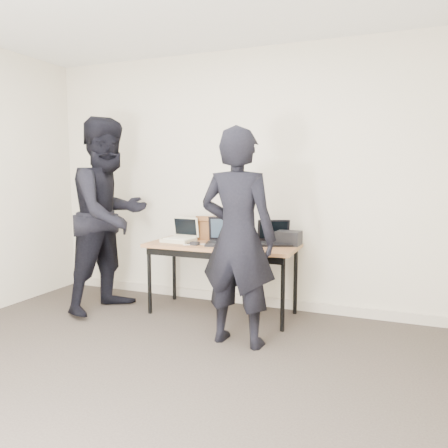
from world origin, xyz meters
The scene contains 13 objects.
room centered at (0.00, 0.00, 1.35)m, with size 4.60×4.60×2.80m.
desk centered at (-0.01, 1.83, 0.66)m, with size 1.50×0.66×0.72m.
laptop_beige centered at (-0.47, 1.82, 0.77)m, with size 0.32×0.32×0.24m.
laptop_center centered at (0.01, 1.82, 0.78)m, with size 0.42×0.41×0.26m.
laptop_right centered at (0.48, 2.01, 0.77)m, with size 0.41×0.41×0.24m.
leather_satchel centered at (-0.19, 2.06, 0.85)m, with size 0.37×0.21×0.25m.
tissue centered at (-0.16, 2.06, 1.00)m, with size 0.13×0.10×0.08m, color white.
equipment_box centered at (0.62, 2.02, 0.79)m, with size 0.24×0.20×0.14m, color black.
power_brick centered at (-0.23, 1.66, 0.74)m, with size 0.09×0.05×0.03m, color black.
cables centered at (0.03, 1.84, 0.72)m, with size 1.14×0.51×0.01m.
person_typist centered at (0.40, 1.17, 0.90)m, with size 0.65×0.43×1.79m, color black.
person_observer centered at (-1.14, 1.55, 0.99)m, with size 0.96×0.75×1.98m, color black.
baseboard centered at (0.00, 2.23, 0.05)m, with size 4.50×0.03×0.10m, color #BCB09C.
Camera 1 is at (1.61, -2.15, 1.43)m, focal length 35.00 mm.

